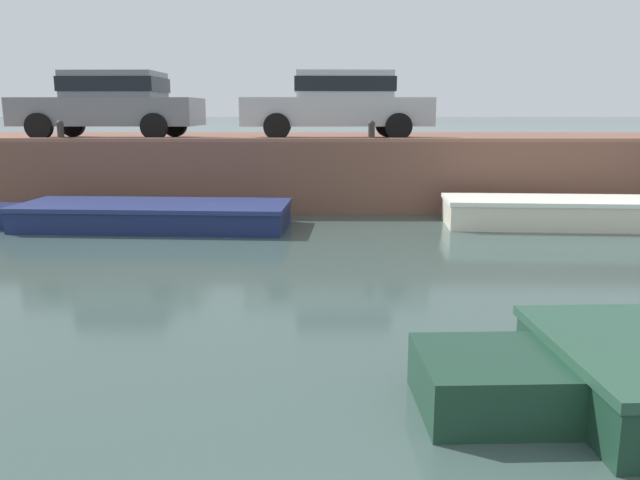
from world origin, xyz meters
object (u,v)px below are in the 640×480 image
Objects in this scene: boat_moored_central_cream at (569,213)px; mooring_bollard_west at (60,130)px; boat_moored_west_navy at (142,215)px; car_leftmost_grey at (112,102)px; car_left_inner_silver at (339,102)px; mooring_bollard_mid at (371,130)px.

boat_moored_central_cream is 10.61m from mooring_bollard_west.
car_leftmost_grey is at bearing 115.12° from boat_moored_west_navy.
mooring_bollard_mid is at bearing -66.47° from car_left_inner_silver.
car_left_inner_silver is at bearing 144.30° from boat_moored_central_cream.
boat_moored_central_cream is at bearing -17.91° from car_leftmost_grey.
mooring_bollard_west is (-0.62, -1.55, -0.61)m from car_leftmost_grey.
boat_moored_west_navy is at bearing -39.16° from mooring_bollard_west.
car_left_inner_silver is 10.02× the size of mooring_bollard_mid.
mooring_bollard_mid reaches higher than boat_moored_west_navy.
boat_moored_west_navy is 13.72× the size of mooring_bollard_west.
car_left_inner_silver is at bearing 14.54° from mooring_bollard_west.
car_left_inner_silver reaches higher than boat_moored_west_navy.
boat_moored_west_navy is 8.19m from boat_moored_central_cream.
boat_moored_central_cream is 1.16× the size of car_left_inner_silver.
boat_moored_central_cream is 11.66× the size of mooring_bollard_mid.
mooring_bollard_west is at bearing 180.00° from mooring_bollard_mid.
boat_moored_west_navy is 1.44× the size of car_leftmost_grey.
mooring_bollard_west is 6.66m from mooring_bollard_mid.
mooring_bollard_mid is at bearing -14.39° from car_leftmost_grey.
mooring_bollard_mid is (6.66, 0.00, 0.00)m from mooring_bollard_west.
boat_moored_west_navy is at bearing -158.33° from mooring_bollard_mid.
boat_moored_central_cream is 4.32m from mooring_bollard_mid.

